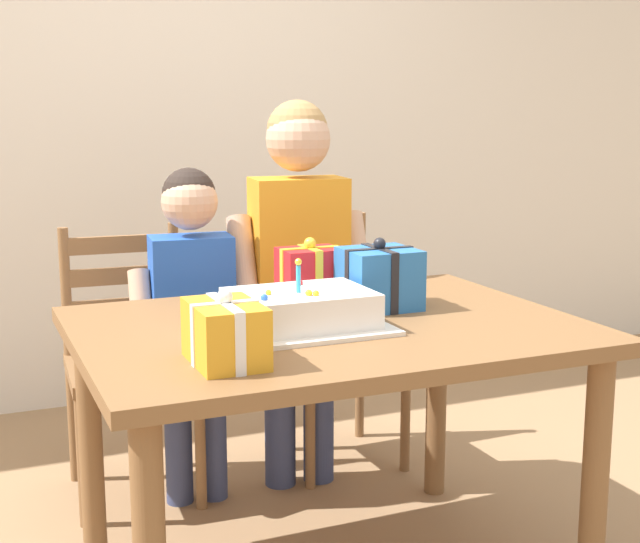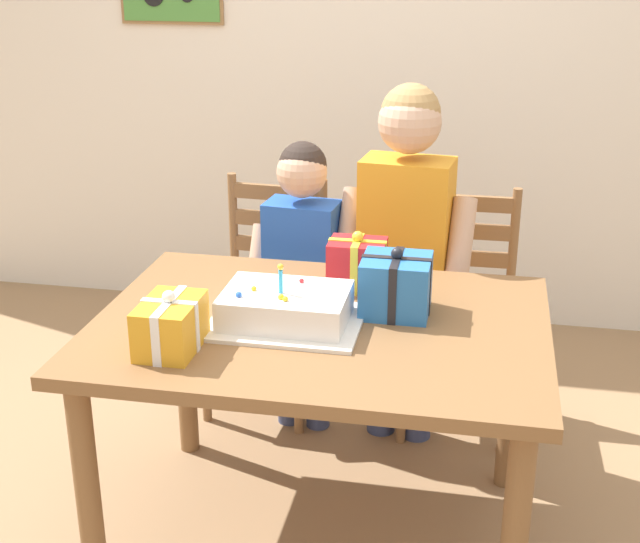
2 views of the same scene
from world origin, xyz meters
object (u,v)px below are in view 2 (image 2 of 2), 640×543
Objects in this scene: gift_box_corner_small at (357,264)px; chair_right at (459,310)px; dining_table at (320,352)px; gift_box_beside_cake at (396,285)px; birthday_cake at (286,309)px; child_older at (406,233)px; gift_box_red_large at (171,325)px; child_younger at (302,261)px; chair_left at (268,295)px.

chair_right is at bearing 60.23° from gift_box_corner_small.
gift_box_beside_cake reaches higher than dining_table.
chair_right is at bearing 61.42° from birthday_cake.
birthday_cake is at bearing -111.34° from child_older.
gift_box_corner_small reaches higher than chair_right.
birthday_cake is 2.12× the size of gift_box_beside_cake.
birthday_cake is 1.95× the size of gift_box_red_large.
gift_box_corner_small is at bearing -55.49° from child_younger.
gift_box_corner_small is (0.16, 0.32, 0.03)m from birthday_cake.
chair_right is (0.17, 0.73, -0.38)m from gift_box_beside_cake.
gift_box_corner_small is at bearing -51.37° from chair_left.
chair_left is 0.68m from child_older.
chair_left is at bearing 114.36° from dining_table.
child_younger is (0.17, 0.92, -0.14)m from gift_box_red_large.
gift_box_corner_small is at bearing 51.58° from gift_box_red_large.
chair_right is 0.81× the size of child_younger.
chair_left is (-0.38, 0.84, -0.19)m from dining_table.
chair_left is at bearing 128.85° from gift_box_beside_cake.
child_older reaches higher than birthday_cake.
gift_box_red_large is (-0.27, -0.22, 0.02)m from birthday_cake.
chair_right reaches higher than dining_table.
gift_box_beside_cake is 0.23× the size of chair_left.
gift_box_beside_cake reaches higher than gift_box_corner_small.
child_younger reaches higher than chair_left.
child_younger is at bearing 179.93° from child_older.
chair_right is (0.75, 1.10, -0.36)m from gift_box_red_large.
gift_box_beside_cake is at bearing 32.66° from gift_box_red_large.
child_older is (0.12, 0.38, -0.01)m from gift_box_corner_small.
chair_left is (-0.59, 0.73, -0.38)m from gift_box_beside_cake.
birthday_cake reaches higher than gift_box_red_large.
birthday_cake is at bearing -118.58° from chair_right.
gift_box_beside_cake reaches higher than chair_right.
gift_box_corner_small is (-0.14, 0.17, -0.01)m from gift_box_beside_cake.
child_younger is at bearing 98.41° from birthday_cake.
gift_box_beside_cake is at bearing -103.46° from chair_right.
chair_left is at bearing 136.28° from child_younger.
chair_left is 0.68× the size of child_older.
gift_box_red_large is at bearing -140.75° from birthday_cake.
child_older reaches higher than chair_right.
dining_table is at bearing -105.06° from child_older.
gift_box_red_large is at bearing -144.86° from dining_table.
child_older is 0.40m from child_younger.
child_older reaches higher than gift_box_corner_small.
gift_box_red_large is (-0.36, -0.26, 0.17)m from dining_table.
birthday_cake is 0.48× the size of chair_right.
gift_box_beside_cake is 0.71m from child_younger.
child_younger is (0.18, -0.17, 0.22)m from chair_left.
gift_box_beside_cake is 0.15× the size of child_older.
child_older reaches higher than gift_box_beside_cake.
child_older is at bearing -139.43° from chair_right.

